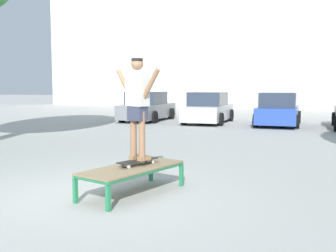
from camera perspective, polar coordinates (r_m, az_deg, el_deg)
ground_plane at (r=6.87m, az=-10.24°, el=-9.52°), size 120.00×120.00×0.00m
building_facade at (r=34.84m, az=13.99°, el=12.33°), size 40.80×4.00×11.87m
skate_box at (r=6.75m, az=-5.04°, el=-6.11°), size 1.18×2.02×0.46m
skateboard at (r=6.83m, az=-4.27°, el=-4.92°), size 0.44×0.82×0.09m
skater at (r=6.72m, az=-4.32°, el=3.45°), size 0.97×0.41×1.69m
car_grey at (r=20.92m, az=-2.94°, el=2.64°), size 2.15×4.31×1.50m
car_silver at (r=19.72m, az=5.71°, el=2.43°), size 2.15×4.32×1.50m
car_blue at (r=19.12m, az=15.27°, el=2.16°), size 2.14×4.31×1.50m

